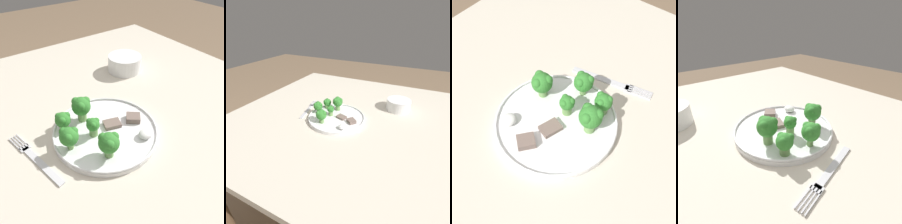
% 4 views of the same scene
% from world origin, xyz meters
% --- Properties ---
extents(ground_plane, '(8.00, 8.00, 0.00)m').
position_xyz_m(ground_plane, '(0.00, 0.00, 0.00)').
color(ground_plane, '#7F664C').
extents(table, '(1.13, 1.08, 0.71)m').
position_xyz_m(table, '(0.00, 0.00, 0.62)').
color(table, beige).
rests_on(table, ground_plane).
extents(dinner_plate, '(0.27, 0.27, 0.02)m').
position_xyz_m(dinner_plate, '(-0.05, -0.06, 0.72)').
color(dinner_plate, white).
rests_on(dinner_plate, table).
extents(fork, '(0.06, 0.20, 0.00)m').
position_xyz_m(fork, '(-0.22, -0.04, 0.72)').
color(fork, silver).
rests_on(fork, table).
extents(cream_bowl, '(0.12, 0.12, 0.06)m').
position_xyz_m(cream_bowl, '(0.20, 0.17, 0.74)').
color(cream_bowl, white).
rests_on(cream_bowl, table).
extents(broccoli_floret_near_rim_left, '(0.05, 0.05, 0.06)m').
position_xyz_m(broccoli_floret_near_rim_left, '(-0.09, -0.13, 0.77)').
color(broccoli_floret_near_rim_left, '#709E56').
rests_on(broccoli_floret_near_rim_left, dinner_plate).
extents(broccoli_floret_center_left, '(0.05, 0.04, 0.06)m').
position_xyz_m(broccoli_floret_center_left, '(-0.15, -0.06, 0.76)').
color(broccoli_floret_center_left, '#709E56').
rests_on(broccoli_floret_center_left, dinner_plate).
extents(broccoli_floret_back_left, '(0.05, 0.05, 0.07)m').
position_xyz_m(broccoli_floret_back_left, '(-0.07, 0.01, 0.77)').
color(broccoli_floret_back_left, '#709E56').
rests_on(broccoli_floret_back_left, dinner_plate).
extents(broccoli_floret_front_left, '(0.03, 0.03, 0.05)m').
position_xyz_m(broccoli_floret_front_left, '(-0.08, -0.06, 0.76)').
color(broccoli_floret_front_left, '#709E56').
rests_on(broccoli_floret_front_left, dinner_plate).
extents(broccoli_floret_center_back, '(0.04, 0.04, 0.05)m').
position_xyz_m(broccoli_floret_center_back, '(-0.13, -0.00, 0.76)').
color(broccoli_floret_center_back, '#709E56').
rests_on(broccoli_floret_center_back, dinner_plate).
extents(meat_slice_front_slice, '(0.05, 0.05, 0.02)m').
position_xyz_m(meat_slice_front_slice, '(0.03, -0.08, 0.73)').
color(meat_slice_front_slice, '#756056').
rests_on(meat_slice_front_slice, dinner_plate).
extents(meat_slice_middle_slice, '(0.05, 0.04, 0.01)m').
position_xyz_m(meat_slice_middle_slice, '(-0.02, -0.06, 0.73)').
color(meat_slice_middle_slice, '#756056').
rests_on(meat_slice_middle_slice, dinner_plate).
extents(sauce_dollop, '(0.03, 0.03, 0.02)m').
position_xyz_m(sauce_dollop, '(0.02, -0.14, 0.74)').
color(sauce_dollop, white).
rests_on(sauce_dollop, dinner_plate).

